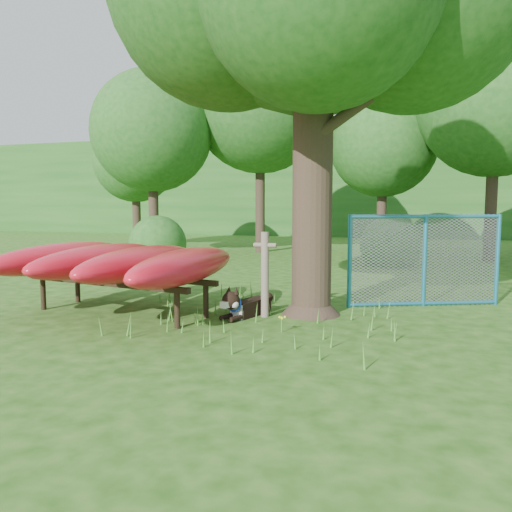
% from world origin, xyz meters
% --- Properties ---
extents(ground, '(80.00, 80.00, 0.00)m').
position_xyz_m(ground, '(0.00, 0.00, 0.00)').
color(ground, '#1F4B0F').
rests_on(ground, ground).
extents(wooden_post, '(0.38, 0.13, 1.39)m').
position_xyz_m(wooden_post, '(0.34, 1.23, 0.74)').
color(wooden_post, '#6A5D50').
rests_on(wooden_post, ground).
extents(kayak_rack, '(3.58, 3.82, 1.15)m').
position_xyz_m(kayak_rack, '(-2.03, 0.74, 0.88)').
color(kayak_rack, black).
rests_on(kayak_rack, ground).
extents(husky_dog, '(0.62, 1.18, 0.55)m').
position_xyz_m(husky_dog, '(0.03, 1.10, 0.19)').
color(husky_dog, black).
rests_on(husky_dog, ground).
extents(fence_section, '(2.64, 1.17, 2.76)m').
position_xyz_m(fence_section, '(2.84, 2.92, 0.83)').
color(fence_section, teal).
rests_on(fence_section, ground).
extents(wildflower_clump, '(0.11, 0.11, 0.24)m').
position_xyz_m(wildflower_clump, '(0.86, 0.33, 0.19)').
color(wildflower_clump, '#4D9330').
rests_on(wildflower_clump, ground).
extents(bg_tree_a, '(4.40, 4.40, 6.70)m').
position_xyz_m(bg_tree_a, '(-6.50, 10.00, 4.48)').
color(bg_tree_a, '#31241A').
rests_on(bg_tree_a, ground).
extents(bg_tree_b, '(5.20, 5.20, 8.22)m').
position_xyz_m(bg_tree_b, '(-3.00, 12.00, 5.61)').
color(bg_tree_b, '#31241A').
rests_on(bg_tree_b, ground).
extents(bg_tree_c, '(4.00, 4.00, 6.12)m').
position_xyz_m(bg_tree_c, '(1.50, 13.00, 4.11)').
color(bg_tree_c, '#31241A').
rests_on(bg_tree_c, ground).
extents(bg_tree_d, '(4.80, 4.80, 7.50)m').
position_xyz_m(bg_tree_d, '(5.00, 11.00, 5.08)').
color(bg_tree_d, '#31241A').
rests_on(bg_tree_d, ground).
extents(bg_tree_f, '(3.60, 3.60, 5.55)m').
position_xyz_m(bg_tree_f, '(-9.00, 13.00, 3.73)').
color(bg_tree_f, '#31241A').
rests_on(bg_tree_f, ground).
extents(shrub_left, '(1.80, 1.80, 1.80)m').
position_xyz_m(shrub_left, '(-5.00, 7.50, 0.00)').
color(shrub_left, '#1E561B').
rests_on(shrub_left, ground).
extents(shrub_mid, '(1.80, 1.80, 1.80)m').
position_xyz_m(shrub_mid, '(2.00, 9.00, 0.00)').
color(shrub_mid, '#1E561B').
rests_on(shrub_mid, ground).
extents(wooded_hillside, '(80.00, 12.00, 6.00)m').
position_xyz_m(wooded_hillside, '(0.00, 28.00, 3.00)').
color(wooded_hillside, '#1E561B').
rests_on(wooded_hillside, ground).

